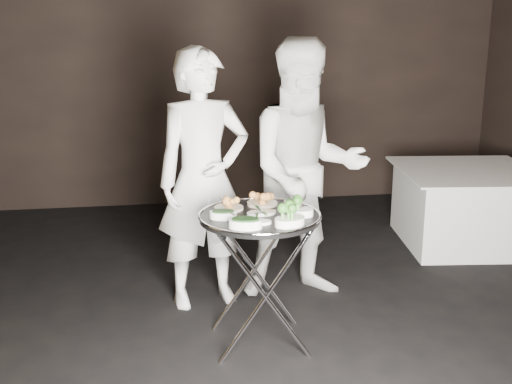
{
  "coord_description": "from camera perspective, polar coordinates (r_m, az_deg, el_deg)",
  "views": [
    {
      "loc": [
        -0.73,
        -3.43,
        1.99
      ],
      "look_at": [
        -0.15,
        0.36,
        0.95
      ],
      "focal_mm": 45.0,
      "sensor_mm": 36.0,
      "label": 1
    }
  ],
  "objects": [
    {
      "name": "broccoli_bowl_b",
      "position": [
        3.66,
        3.02,
        -2.46
      ],
      "size": [
        0.22,
        0.2,
        0.08
      ],
      "rotation": [
        0.0,
        0.0,
        0.4
      ],
      "color": "silver",
      "rests_on": "serving_tray"
    },
    {
      "name": "asparagus_plate_b",
      "position": [
        3.69,
        0.06,
        -2.59
      ],
      "size": [
        0.19,
        0.13,
        0.03
      ],
      "rotation": [
        0.0,
        0.0,
        -0.2
      ],
      "color": "silver",
      "rests_on": "serving_tray"
    },
    {
      "name": "dining_table",
      "position": [
        6.09,
        18.12,
        -1.25
      ],
      "size": [
        1.21,
        1.21,
        0.69
      ],
      "rotation": [
        0.0,
        0.0,
        -0.12
      ],
      "color": "white",
      "rests_on": "floor"
    },
    {
      "name": "spinach_bowl_a",
      "position": [
        3.78,
        -2.94,
        -1.93
      ],
      "size": [
        0.18,
        0.14,
        0.07
      ],
      "rotation": [
        0.0,
        0.0,
        -0.24
      ],
      "color": "silver",
      "rests_on": "serving_tray"
    },
    {
      "name": "asparagus_plate_a",
      "position": [
        3.86,
        0.49,
        -1.78
      ],
      "size": [
        0.2,
        0.13,
        0.04
      ],
      "rotation": [
        0.0,
        0.0,
        0.17
      ],
      "color": "silver",
      "rests_on": "serving_tray"
    },
    {
      "name": "broccoli_bowl_a",
      "position": [
        3.84,
        3.84,
        -1.64
      ],
      "size": [
        0.2,
        0.17,
        0.07
      ],
      "rotation": [
        0.0,
        0.0,
        -0.28
      ],
      "color": "silver",
      "rests_on": "serving_tray"
    },
    {
      "name": "serving_tray",
      "position": [
        3.86,
        0.34,
        -2.18
      ],
      "size": [
        0.74,
        0.74,
        0.04
      ],
      "color": "black",
      "rests_on": "tray_stand"
    },
    {
      "name": "waiter_left",
      "position": [
        4.46,
        -4.68,
        1.09
      ],
      "size": [
        0.75,
        0.58,
        1.82
      ],
      "primitive_type": "imported",
      "rotation": [
        0.0,
        0.0,
        0.24
      ],
      "color": "silver",
      "rests_on": "floor"
    },
    {
      "name": "spinach_bowl_b",
      "position": [
        3.61,
        -0.96,
        -2.69
      ],
      "size": [
        0.21,
        0.16,
        0.08
      ],
      "rotation": [
        0.0,
        0.0,
        -0.24
      ],
      "color": "silver",
      "rests_on": "serving_tray"
    },
    {
      "name": "greens_bowl",
      "position": [
        4.01,
        3.31,
        -0.97
      ],
      "size": [
        0.11,
        0.11,
        0.07
      ],
      "rotation": [
        0.0,
        0.0,
        -0.09
      ],
      "color": "silver",
      "rests_on": "serving_tray"
    },
    {
      "name": "wall_back",
      "position": [
        7.01,
        -2.83,
        11.14
      ],
      "size": [
        6.0,
        0.05,
        3.0
      ],
      "primitive_type": "cube",
      "color": "black",
      "rests_on": "floor"
    },
    {
      "name": "tray_stand",
      "position": [
        3.99,
        0.33,
        -7.28
      ],
      "size": [
        0.57,
        0.48,
        0.83
      ],
      "rotation": [
        0.0,
        0.0,
        0.01
      ],
      "color": "silver",
      "rests_on": "floor"
    },
    {
      "name": "floor",
      "position": [
        4.04,
        2.93,
        -14.74
      ],
      "size": [
        6.0,
        7.0,
        0.05
      ],
      "primitive_type": "cube",
      "color": "black",
      "rests_on": "ground"
    },
    {
      "name": "potato_plate_a",
      "position": [
        3.97,
        -2.44,
        -1.14
      ],
      "size": [
        0.19,
        0.19,
        0.07
      ],
      "rotation": [
        0.0,
        0.0,
        0.4
      ],
      "color": "beige",
      "rests_on": "serving_tray"
    },
    {
      "name": "waiter_right",
      "position": [
        4.58,
        4.44,
        1.83
      ],
      "size": [
        0.91,
        0.71,
        1.87
      ],
      "primitive_type": "imported",
      "rotation": [
        0.0,
        0.0,
        0.01
      ],
      "color": "silver",
      "rests_on": "floor"
    },
    {
      "name": "serving_utensils",
      "position": [
        3.91,
        0.42,
        -1.1
      ],
      "size": [
        0.57,
        0.4,
        0.01
      ],
      "color": "silver",
      "rests_on": "serving_tray"
    },
    {
      "name": "potato_plate_b",
      "position": [
        4.05,
        0.56,
        -0.73
      ],
      "size": [
        0.19,
        0.19,
        0.07
      ],
      "rotation": [
        0.0,
        0.0,
        0.02
      ],
      "color": "beige",
      "rests_on": "serving_tray"
    }
  ]
}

